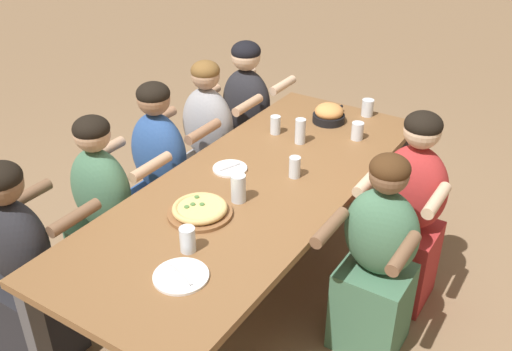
% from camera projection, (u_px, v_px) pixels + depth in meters
% --- Properties ---
extents(ground_plane, '(18.00, 18.00, 0.00)m').
position_uv_depth(ground_plane, '(256.00, 294.00, 3.31)').
color(ground_plane, '#896B4C').
rests_on(ground_plane, ground).
extents(dining_table, '(2.38, 0.93, 0.75)m').
position_uv_depth(dining_table, '(256.00, 195.00, 2.97)').
color(dining_table, brown).
rests_on(dining_table, ground).
extents(pizza_board_main, '(0.31, 0.31, 0.05)m').
position_uv_depth(pizza_board_main, '(200.00, 210.00, 2.68)').
color(pizza_board_main, brown).
rests_on(pizza_board_main, dining_table).
extents(skillet_bowl, '(0.29, 0.20, 0.12)m').
position_uv_depth(skillet_bowl, '(329.00, 114.00, 3.57)').
color(skillet_bowl, black).
rests_on(skillet_bowl, dining_table).
extents(empty_plate_a, '(0.23, 0.23, 0.02)m').
position_uv_depth(empty_plate_a, '(181.00, 276.00, 2.30)').
color(empty_plate_a, white).
rests_on(empty_plate_a, dining_table).
extents(empty_plate_b, '(0.19, 0.19, 0.02)m').
position_uv_depth(empty_plate_b, '(230.00, 168.00, 3.06)').
color(empty_plate_b, white).
rests_on(empty_plate_b, dining_table).
extents(drinking_glass_a, '(0.06, 0.06, 0.15)m').
position_uv_depth(drinking_glass_a, '(300.00, 132.00, 3.31)').
color(drinking_glass_a, silver).
rests_on(drinking_glass_a, dining_table).
extents(drinking_glass_b, '(0.06, 0.06, 0.11)m').
position_uv_depth(drinking_glass_b, '(295.00, 167.00, 2.97)').
color(drinking_glass_b, silver).
rests_on(drinking_glass_b, dining_table).
extents(drinking_glass_c, '(0.06, 0.06, 0.11)m').
position_uv_depth(drinking_glass_c, '(275.00, 126.00, 3.43)').
color(drinking_glass_c, silver).
rests_on(drinking_glass_c, dining_table).
extents(drinking_glass_d, '(0.08, 0.08, 0.11)m').
position_uv_depth(drinking_glass_d, '(367.00, 109.00, 3.65)').
color(drinking_glass_d, silver).
rests_on(drinking_glass_d, dining_table).
extents(drinking_glass_e, '(0.07, 0.07, 0.10)m').
position_uv_depth(drinking_glass_e, '(357.00, 132.00, 3.36)').
color(drinking_glass_e, silver).
rests_on(drinking_glass_e, dining_table).
extents(drinking_glass_f, '(0.07, 0.07, 0.12)m').
position_uv_depth(drinking_glass_f, '(188.00, 241.00, 2.43)').
color(drinking_glass_f, silver).
rests_on(drinking_glass_f, dining_table).
extents(drinking_glass_g, '(0.07, 0.07, 0.14)m').
position_uv_depth(drinking_glass_g, '(238.00, 190.00, 2.77)').
color(drinking_glass_g, silver).
rests_on(drinking_glass_g, dining_table).
extents(diner_far_midleft, '(0.51, 0.40, 1.13)m').
position_uv_depth(diner_far_midleft, '(107.00, 221.00, 3.07)').
color(diner_far_midleft, '#477556').
rests_on(diner_far_midleft, ground).
extents(diner_near_center, '(0.51, 0.40, 1.11)m').
position_uv_depth(diner_near_center, '(376.00, 267.00, 2.75)').
color(diner_near_center, '#477556').
rests_on(diner_near_center, ground).
extents(diner_near_midright, '(0.51, 0.40, 1.15)m').
position_uv_depth(diner_near_midright, '(408.00, 220.00, 3.06)').
color(diner_near_midright, '#B22D2D').
rests_on(diner_near_midright, ground).
extents(diner_far_right, '(0.51, 0.40, 1.14)m').
position_uv_depth(diner_far_right, '(247.00, 126.00, 4.06)').
color(diner_far_right, '#232328').
rests_on(diner_far_right, ground).
extents(diner_far_left, '(0.51, 0.40, 1.11)m').
position_uv_depth(diner_far_left, '(26.00, 275.00, 2.69)').
color(diner_far_left, '#232328').
rests_on(diner_far_left, ground).
extents(diner_far_midright, '(0.51, 0.40, 1.14)m').
position_uv_depth(diner_far_midright, '(209.00, 152.00, 3.74)').
color(diner_far_midright, '#99999E').
rests_on(diner_far_midright, ground).
extents(diner_far_center, '(0.51, 0.40, 1.15)m').
position_uv_depth(diner_far_center, '(162.00, 182.00, 3.39)').
color(diner_far_center, '#2D5193').
rests_on(diner_far_center, ground).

